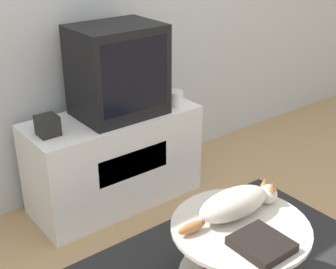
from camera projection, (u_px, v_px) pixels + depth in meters
tv_stand at (115, 159)px, 2.88m from camera, size 1.04×0.44×0.58m
tv at (118, 71)px, 2.67m from camera, size 0.49×0.38×0.52m
speaker at (48, 126)px, 2.48m from camera, size 0.11×0.11×0.11m
mug at (175, 98)px, 2.88m from camera, size 0.10×0.10×0.09m
coffee_table at (238, 252)px, 2.08m from camera, size 0.61×0.61×0.41m
dvd_box at (262, 244)px, 1.88m from camera, size 0.20×0.22×0.04m
cat at (236, 203)px, 2.06m from camera, size 0.55×0.18×0.13m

